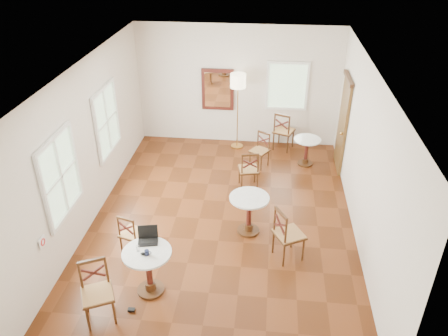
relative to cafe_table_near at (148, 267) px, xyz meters
name	(u,v)px	position (x,y,z in m)	size (l,w,h in m)	color
ground	(222,220)	(0.92, 1.98, -0.49)	(7.00, 7.00, 0.00)	#5C290F
room_shell	(221,126)	(0.86, 2.25, 1.40)	(5.02, 7.02, 3.01)	silver
cafe_table_near	(148,267)	(0.00, 0.00, 0.00)	(0.75, 0.75, 0.79)	#442611
cafe_table_mid	(249,211)	(1.45, 1.68, -0.01)	(0.73, 0.73, 0.77)	#442611
cafe_table_back	(307,149)	(2.64, 4.40, -0.08)	(0.63, 0.63, 0.66)	#442611
chair_near_a	(132,233)	(-0.53, 0.88, -0.08)	(0.48, 0.48, 0.83)	#442611
chair_near_b	(97,292)	(-0.60, -0.58, -0.01)	(0.60, 0.60, 0.97)	#442611
chair_mid_a	(249,169)	(1.35, 3.22, -0.05)	(0.49, 0.49, 0.90)	#442611
chair_mid_b	(288,234)	(2.14, 1.04, 0.00)	(0.62, 0.62, 1.00)	#442611
chair_back_a	(284,131)	(2.10, 5.14, 0.01)	(0.60, 0.60, 1.00)	#442611
chair_back_b	(260,150)	(1.56, 4.21, -0.08)	(0.52, 0.52, 0.83)	#442611
floor_lamp	(238,86)	(0.95, 5.13, 1.13)	(0.37, 0.37, 1.92)	#BF8C3F
laptop	(148,237)	(-0.05, 0.28, 0.36)	(0.35, 0.31, 0.22)	black
mouse	(143,254)	(-0.03, -0.06, 0.32)	(0.09, 0.06, 0.03)	black
navy_mug	(147,253)	(0.03, -0.06, 0.34)	(0.10, 0.07, 0.08)	black
water_glass	(138,248)	(-0.13, 0.01, 0.35)	(0.06, 0.06, 0.09)	white
power_adapter	(131,310)	(-0.19, -0.44, -0.47)	(0.11, 0.06, 0.04)	black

